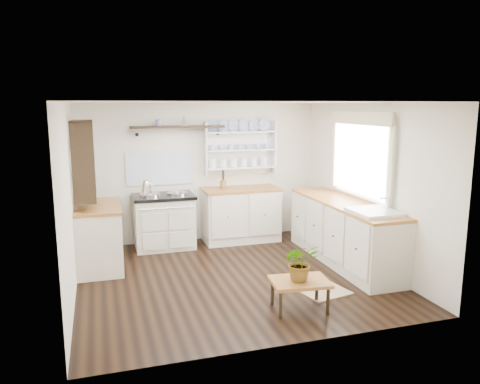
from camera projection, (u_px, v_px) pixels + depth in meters
name	position (u px, v px, depth m)	size (l,w,h in m)	color
floor	(233.00, 276.00, 6.27)	(4.00, 3.80, 0.01)	black
wall_back	(201.00, 172.00, 7.85)	(4.00, 0.02, 2.30)	silver
wall_right	(368.00, 185.00, 6.64)	(0.02, 3.80, 2.30)	silver
wall_left	(70.00, 202.00, 5.49)	(0.02, 3.80, 2.30)	silver
ceiling	(233.00, 102.00, 5.85)	(4.00, 3.80, 0.01)	white
window	(361.00, 155.00, 6.69)	(0.08, 1.55, 1.22)	white
aga_cooker	(164.00, 221.00, 7.47)	(0.96, 0.67, 0.89)	beige
back_cabinets	(241.00, 214.00, 7.87)	(1.27, 0.63, 0.90)	silver
right_cabinets	(344.00, 231.00, 6.77)	(0.62, 2.43, 0.90)	silver
belfast_sink	(374.00, 221.00, 6.01)	(0.55, 0.60, 0.45)	white
left_cabinets	(99.00, 236.00, 6.55)	(0.62, 1.13, 0.90)	silver
plate_rack	(239.00, 147.00, 7.93)	(1.20, 0.22, 0.90)	white
high_shelf	(178.00, 128.00, 7.48)	(1.50, 0.29, 0.16)	black
left_shelving	(83.00, 159.00, 6.30)	(0.28, 0.80, 1.05)	black
kettle	(146.00, 187.00, 7.17)	(0.17, 0.17, 0.20)	silver
utensil_crock	(223.00, 184.00, 7.77)	(0.10, 0.10, 0.12)	olive
center_table	(300.00, 284.00, 5.22)	(0.68, 0.52, 0.35)	brown
potted_plant	(300.00, 262.00, 5.17)	(0.38, 0.33, 0.42)	#3F7233
floor_rug	(314.00, 286.00, 5.91)	(0.55, 0.85, 0.02)	#A0755D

